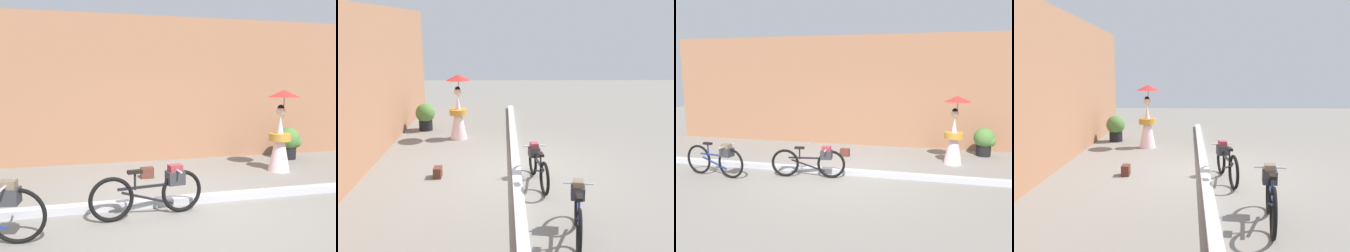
% 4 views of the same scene
% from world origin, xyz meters
% --- Properties ---
extents(ground_plane, '(30.00, 30.00, 0.00)m').
position_xyz_m(ground_plane, '(0.00, 0.00, 0.00)').
color(ground_plane, gray).
extents(building_wall, '(14.00, 0.40, 3.66)m').
position_xyz_m(building_wall, '(0.00, 3.53, 1.83)').
color(building_wall, '#9E6B4C').
rests_on(building_wall, ground_plane).
extents(sidewalk_curb, '(14.00, 0.20, 0.12)m').
position_xyz_m(sidewalk_curb, '(0.00, 0.00, 0.06)').
color(sidewalk_curb, '#B2B2B7').
rests_on(sidewalk_curb, ground_plane).
extents(bicycle_near_officer, '(1.75, 0.48, 0.76)m').
position_xyz_m(bicycle_near_officer, '(-0.56, -0.42, 0.40)').
color(bicycle_near_officer, black).
rests_on(bicycle_near_officer, ground_plane).
extents(bicycle_far_side, '(1.67, 0.48, 0.81)m').
position_xyz_m(bicycle_far_side, '(-2.79, -0.86, 0.43)').
color(bicycle_far_side, black).
rests_on(bicycle_far_side, ground_plane).
extents(person_with_parasol, '(0.69, 0.69, 1.85)m').
position_xyz_m(person_with_parasol, '(2.77, 1.57, 0.88)').
color(person_with_parasol, silver).
rests_on(person_with_parasol, ground_plane).
extents(potted_plant_by_door, '(0.61, 0.59, 0.84)m').
position_xyz_m(potted_plant_by_door, '(3.73, 2.69, 0.46)').
color(potted_plant_by_door, black).
rests_on(potted_plant_by_door, ground_plane).
extents(backpack_on_pavement, '(0.27, 0.17, 0.23)m').
position_xyz_m(backpack_on_pavement, '(-0.27, 1.70, 0.12)').
color(backpack_on_pavement, '#592D23').
rests_on(backpack_on_pavement, ground_plane).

